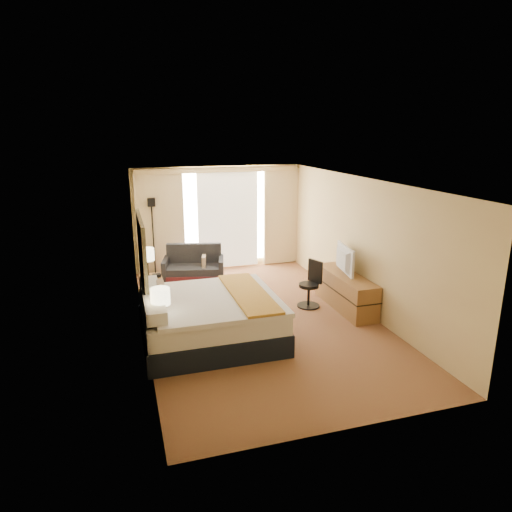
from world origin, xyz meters
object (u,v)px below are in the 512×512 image
object	(u,v)px
desk_chair	(311,286)
lamp_left	(160,297)
nightstand_left	(164,341)
floor_lamp	(152,221)
media_dresser	(346,291)
bed	(210,318)
loveseat	(194,270)
television	(341,259)
nightstand_right	(151,290)
lamp_right	(147,255)

from	to	relation	value
desk_chair	lamp_left	xyz separation A→B (m)	(-3.09, -1.40, 0.61)
nightstand_left	lamp_left	world-z (taller)	lamp_left
floor_lamp	lamp_left	bearing A→B (deg)	-93.24
desk_chair	lamp_left	bearing A→B (deg)	-176.39
media_dresser	floor_lamp	bearing A→B (deg)	136.45
bed	loveseat	distance (m)	3.15
bed	television	size ratio (longest dim) A/B	2.38
bed	lamp_left	world-z (taller)	lamp_left
nightstand_left	media_dresser	xyz separation A→B (m)	(3.70, 1.05, 0.07)
nightstand_right	loveseat	world-z (taller)	loveseat
media_dresser	desk_chair	distance (m)	0.70
bed	television	bearing A→B (deg)	16.47
bed	lamp_right	world-z (taller)	lamp_right
bed	lamp_right	distance (m)	2.33
bed	loveseat	size ratio (longest dim) A/B	1.48
media_dresser	lamp_right	distance (m)	4.07
lamp_left	media_dresser	bearing A→B (deg)	16.50
desk_chair	lamp_right	bearing A→B (deg)	139.28
loveseat	desk_chair	xyz separation A→B (m)	(2.01, -2.19, 0.13)
media_dresser	lamp_left	distance (m)	3.94
nightstand_right	loveseat	distance (m)	1.48
nightstand_left	bed	bearing A→B (deg)	26.34
media_dresser	bed	distance (m)	2.96
lamp_left	television	xyz separation A→B (m)	(3.67, 1.29, -0.06)
television	lamp_left	bearing A→B (deg)	118.56
nightstand_right	media_dresser	world-z (taller)	media_dresser
media_dresser	loveseat	distance (m)	3.63
nightstand_right	floor_lamp	distance (m)	2.15
media_dresser	nightstand_right	bearing A→B (deg)	158.60
desk_chair	television	xyz separation A→B (m)	(0.58, -0.11, 0.55)
nightstand_right	lamp_right	bearing A→B (deg)	-153.76
desk_chair	television	bearing A→B (deg)	-31.74
bed	loveseat	world-z (taller)	bed
bed	floor_lamp	xyz separation A→B (m)	(-0.58, 3.95, 0.95)
bed	floor_lamp	bearing A→B (deg)	98.35
loveseat	floor_lamp	xyz separation A→B (m)	(-0.83, 0.81, 1.06)
nightstand_left	nightstand_right	world-z (taller)	same
floor_lamp	television	xyz separation A→B (m)	(3.42, -3.11, -0.38)
lamp_right	television	xyz separation A→B (m)	(3.70, -1.24, -0.05)
bed	lamp_left	size ratio (longest dim) A/B	3.62
floor_lamp	nightstand_left	bearing A→B (deg)	-93.00
television	nightstand_right	bearing A→B (deg)	80.12
bed	lamp_right	size ratio (longest dim) A/B	3.67
nightstand_right	bed	size ratio (longest dim) A/B	0.24
nightstand_right	lamp_left	xyz separation A→B (m)	(-0.02, -2.55, 0.76)
floor_lamp	desk_chair	xyz separation A→B (m)	(2.84, -3.00, -0.93)
nightstand_left	lamp_left	xyz separation A→B (m)	(-0.02, -0.05, 0.76)
nightstand_left	floor_lamp	bearing A→B (deg)	87.00
nightstand_left	desk_chair	distance (m)	3.36
media_dresser	nightstand_left	bearing A→B (deg)	-164.16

